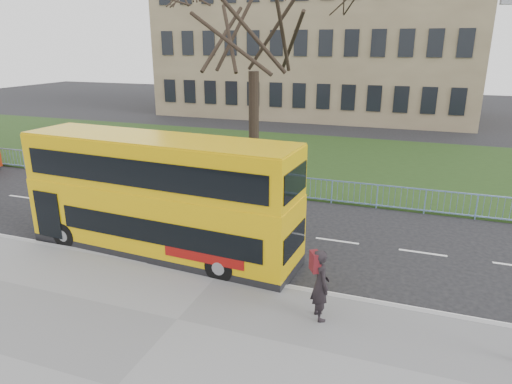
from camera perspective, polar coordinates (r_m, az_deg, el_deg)
ground at (r=15.76m, az=-2.43°, el=-8.12°), size 120.00×120.00×0.00m
kerb at (r=14.47m, az=-4.77°, el=-10.40°), size 80.00×0.20×0.14m
grass_verge at (r=28.75m, az=8.33°, el=3.96°), size 80.00×15.40×0.08m
guard_railing at (r=21.39m, az=4.19°, el=0.59°), size 40.00×0.12×1.10m
bare_tree at (r=24.56m, az=-0.29°, el=17.32°), size 9.18×9.18×13.11m
civic_building at (r=49.19m, az=7.89°, el=17.95°), size 30.00×15.00×14.00m
yellow_bus at (r=15.63m, az=-12.01°, el=-0.21°), size 9.72×2.91×4.02m
pedestrian at (r=12.00m, az=8.06°, el=-11.40°), size 0.76×0.84×1.93m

